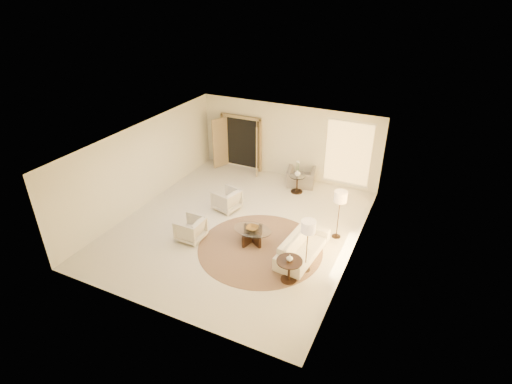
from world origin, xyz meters
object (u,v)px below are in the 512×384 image
at_px(floor_lamp_far, 308,229).
at_px(side_table, 297,182).
at_px(armchair_right, 190,228).
at_px(side_vase, 298,173).
at_px(bowl, 252,228).
at_px(end_vase, 290,258).
at_px(accent_chair, 301,175).
at_px(floor_lamp_near, 340,199).
at_px(armchair_left, 227,199).
at_px(coffee_table, 252,234).
at_px(sofa, 303,246).
at_px(end_table, 289,267).

bearing_deg(floor_lamp_far, side_table, 113.32).
height_order(armchair_right, side_vase, side_vase).
distance_m(armchair_right, bowl, 1.81).
distance_m(bowl, end_vase, 1.96).
bearing_deg(accent_chair, floor_lamp_near, 114.25).
bearing_deg(accent_chair, floor_lamp_far, 97.53).
distance_m(armchair_left, floor_lamp_far, 3.99).
xyz_separation_m(armchair_left, coffee_table, (1.57, -1.31, -0.13)).
relative_size(sofa, floor_lamp_far, 1.35).
relative_size(sofa, armchair_right, 2.73).
xyz_separation_m(armchair_left, end_vase, (3.15, -2.43, 0.31)).
bearing_deg(end_table, coffee_table, 144.47).
height_order(bowl, end_vase, end_vase).
xyz_separation_m(accent_chair, floor_lamp_far, (1.76, -4.52, 0.86)).
bearing_deg(floor_lamp_far, coffee_table, 162.87).
bearing_deg(floor_lamp_near, side_table, 133.68).
relative_size(accent_chair, side_vase, 4.59).
xyz_separation_m(armchair_right, side_table, (1.80, 4.09, 0.01)).
height_order(accent_chair, side_table, accent_chair).
bearing_deg(end_vase, accent_chair, 106.52).
bearing_deg(coffee_table, floor_lamp_near, 30.81).
distance_m(sofa, armchair_left, 3.39).
xyz_separation_m(floor_lamp_near, side_vase, (-2.05, 2.14, -0.54)).
xyz_separation_m(armchair_right, end_table, (3.27, -0.47, 0.05)).
distance_m(bowl, side_vase, 3.45).
xyz_separation_m(armchair_right, floor_lamp_near, (3.85, 1.95, 0.92)).
bearing_deg(coffee_table, end_vase, -35.53).
height_order(armchair_left, end_table, armchair_left).
xyz_separation_m(coffee_table, side_vase, (0.11, 3.43, 0.49)).
bearing_deg(bowl, end_vase, -35.53).
xyz_separation_m(sofa, floor_lamp_far, (0.28, -0.56, 1.00)).
relative_size(coffee_table, end_vase, 8.63).
xyz_separation_m(armchair_right, coffee_table, (1.69, 0.66, -0.11)).
distance_m(armchair_right, accent_chair, 4.94).
bearing_deg(side_table, side_vase, 0.00).
distance_m(side_table, bowl, 3.43).
height_order(end_table, side_vase, side_vase).
relative_size(side_table, bowl, 1.87).
height_order(armchair_right, coffee_table, armchair_right).
bearing_deg(sofa, floor_lamp_far, -147.93).
bearing_deg(armchair_right, armchair_left, 177.13).
bearing_deg(floor_lamp_near, end_table, -103.47).
height_order(side_table, end_vase, end_vase).
relative_size(floor_lamp_near, end_vase, 8.82).
relative_size(floor_lamp_far, bowl, 4.38).
xyz_separation_m(sofa, coffee_table, (-1.55, 0.00, -0.04)).
bearing_deg(side_table, armchair_left, -128.38).
distance_m(accent_chair, end_vase, 5.31).
bearing_deg(armchair_right, end_table, 82.27).
distance_m(floor_lamp_near, bowl, 2.65).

